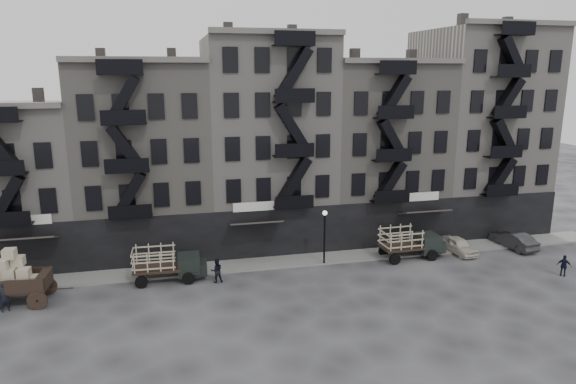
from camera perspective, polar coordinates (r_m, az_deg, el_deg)
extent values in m
plane|color=#38383A|center=(36.64, 0.68, -9.90)|extent=(140.00, 140.00, 0.00)
cube|color=slate|center=(39.99, -0.62, -7.73)|extent=(55.00, 2.50, 0.15)
cube|color=#9B958E|center=(45.11, -28.22, 0.94)|extent=(10.00, 10.00, 12.00)
cube|color=black|center=(41.48, -29.31, -5.91)|extent=(10.00, 0.35, 4.00)
cube|color=#4C4744|center=(43.73, -25.98, 9.59)|extent=(0.70, 0.70, 1.20)
cube|color=gray|center=(43.28, -15.56, 3.61)|extent=(10.00, 10.00, 15.00)
cube|color=black|center=(39.78, -15.32, -5.40)|extent=(10.00, 0.35, 4.00)
cube|color=#595651|center=(37.57, -16.60, 13.94)|extent=(10.00, 0.50, 0.40)
cube|color=#4C4744|center=(42.96, -20.38, 14.07)|extent=(0.70, 0.70, 1.20)
cube|color=#4C4744|center=(42.68, -12.80, 14.57)|extent=(0.70, 0.70, 1.20)
cube|color=#9B958E|center=(43.84, -2.43, 5.53)|extent=(10.00, 10.00, 17.00)
cube|color=black|center=(40.55, -1.03, -4.55)|extent=(10.00, 0.35, 4.00)
cube|color=#595651|center=(38.47, -1.06, 17.43)|extent=(10.00, 0.50, 0.40)
cube|color=#4C4744|center=(43.08, -6.67, 17.45)|extent=(0.70, 0.70, 1.20)
cube|color=#4C4744|center=(44.07, 0.79, 17.44)|extent=(0.70, 0.70, 1.20)
cube|color=gray|center=(46.87, 9.72, 4.63)|extent=(10.00, 10.00, 15.00)
cube|color=black|center=(43.65, 11.94, -3.53)|extent=(10.00, 0.35, 4.00)
cube|color=#595651|center=(41.65, 12.95, 14.05)|extent=(10.00, 0.50, 0.40)
cube|color=#4C4744|center=(45.27, 6.51, 14.72)|extent=(0.70, 0.70, 1.20)
cube|color=#4C4744|center=(47.38, 12.99, 14.41)|extent=(0.70, 0.70, 1.20)
cube|color=#9B958E|center=(51.37, 20.19, 6.45)|extent=(10.00, 10.00, 18.00)
cube|color=black|center=(48.66, 22.69, -2.54)|extent=(10.00, 0.35, 4.00)
cube|color=#595651|center=(47.01, 24.68, 16.76)|extent=(10.00, 0.50, 0.40)
cube|color=#4C4744|center=(49.66, 18.08, 17.52)|extent=(0.70, 0.70, 1.20)
cube|color=#4C4744|center=(52.65, 23.45, 16.82)|extent=(0.70, 0.70, 1.20)
cylinder|color=black|center=(39.02, 4.07, -5.31)|extent=(0.14, 0.14, 4.00)
sphere|color=silver|center=(38.40, 4.12, -2.34)|extent=(0.36, 0.36, 0.36)
cube|color=black|center=(37.19, -28.01, -9.35)|extent=(4.12, 2.37, 0.22)
cylinder|color=black|center=(35.93, -26.09, -10.78)|extent=(1.22, 0.19, 1.22)
cylinder|color=black|center=(37.88, -25.15, -9.44)|extent=(1.22, 0.19, 1.22)
cube|color=black|center=(36.49, -25.42, -8.74)|extent=(0.67, 1.81, 0.89)
cube|color=black|center=(37.39, -14.33, -8.19)|extent=(3.29, 1.99, 0.17)
cube|color=black|center=(37.29, -10.95, -7.91)|extent=(1.57, 1.75, 1.43)
cube|color=black|center=(37.41, -9.60, -8.26)|extent=(0.80, 1.45, 0.86)
cylinder|color=black|center=(36.66, -11.03, -9.43)|extent=(0.86, 0.23, 0.86)
cylinder|color=black|center=(38.42, -11.07, -8.34)|extent=(0.86, 0.23, 0.86)
cylinder|color=black|center=(36.80, -15.99, -9.62)|extent=(0.86, 0.23, 0.86)
cylinder|color=black|center=(38.56, -15.79, -8.53)|extent=(0.86, 0.23, 0.86)
cube|color=black|center=(41.36, 12.55, -5.95)|extent=(3.36, 2.05, 0.17)
cube|color=black|center=(42.38, 15.25, -5.49)|extent=(1.61, 1.80, 1.46)
cube|color=black|center=(42.90, 16.25, -5.73)|extent=(0.82, 1.48, 0.87)
cylinder|color=black|center=(41.77, 15.75, -6.79)|extent=(0.88, 0.24, 0.87)
cylinder|color=black|center=(43.34, 14.45, -5.97)|extent=(0.88, 0.24, 0.87)
cylinder|color=black|center=(40.28, 11.79, -7.32)|extent=(0.88, 0.24, 0.87)
cylinder|color=black|center=(41.90, 10.60, -6.44)|extent=(0.88, 0.24, 0.87)
imported|color=beige|center=(44.05, 18.41, -5.64)|extent=(1.91, 3.90, 1.28)
imported|color=#272629|center=(46.85, 23.78, -4.90)|extent=(2.01, 4.43, 1.41)
imported|color=black|center=(36.48, -28.99, -10.18)|extent=(0.81, 0.69, 1.88)
imported|color=black|center=(36.54, -7.94, -8.64)|extent=(0.88, 0.71, 1.72)
imported|color=black|center=(42.18, 28.33, -7.23)|extent=(0.94, 0.92, 1.59)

